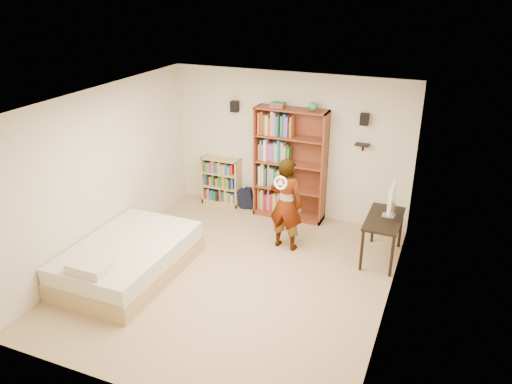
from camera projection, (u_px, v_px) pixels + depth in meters
ground at (234, 276)px, 7.59m from camera, size 4.50×5.00×0.01m
room_shell at (232, 168)px, 6.90m from camera, size 4.52×5.02×2.71m
crown_molding at (230, 103)px, 6.54m from camera, size 4.50×5.00×0.06m
speaker_left at (235, 106)px, 9.21m from camera, size 0.14×0.12×0.20m
speaker_right at (364, 119)px, 8.37m from camera, size 0.14×0.12×0.20m
wall_shelf at (362, 145)px, 8.56m from camera, size 0.25×0.16×0.02m
tall_bookshelf at (290, 165)px, 9.11m from camera, size 1.32×0.38×2.08m
low_bookshelf at (221, 181)px, 9.88m from camera, size 0.77×0.29×0.96m
computer_desk at (382, 238)px, 7.96m from camera, size 0.53×1.06×0.72m
imac at (390, 201)px, 7.76m from camera, size 0.12×0.54×0.53m
daybed at (128, 255)px, 7.55m from camera, size 1.43×2.19×0.65m
person at (286, 204)px, 8.13m from camera, size 0.61×0.44×1.59m
wii_wheel at (281, 183)px, 7.68m from camera, size 0.22×0.08×0.22m
navy_bag at (246, 198)px, 9.79m from camera, size 0.34×0.25×0.41m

